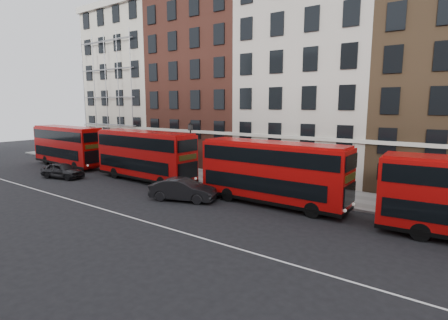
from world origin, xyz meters
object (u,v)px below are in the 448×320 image
Objects in this scene: bus_c at (272,171)px; car_rear at (63,170)px; bus_a at (67,145)px; car_front at (183,190)px; bus_b at (145,154)px.

bus_c is 21.24m from car_rear.
bus_a is at bearing 179.55° from bus_c.
car_rear is at bearing -169.56° from bus_c.
car_rear is 0.90× the size of car_front.
car_front is at bearing -19.60° from bus_b.
bus_c is 2.17× the size of car_front.
bus_c is 6.75m from car_front.
bus_c is at bearing -83.03° from car_front.
bus_a is 1.02× the size of bus_c.
bus_a is at bearing -178.36° from bus_b.
car_front is at bearing -6.46° from bus_a.
bus_c is at bearing 1.56° from bus_a.
bus_b is at bearing 179.55° from bus_c.
bus_a is 2.22× the size of car_front.
bus_b is 2.50× the size of car_rear.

